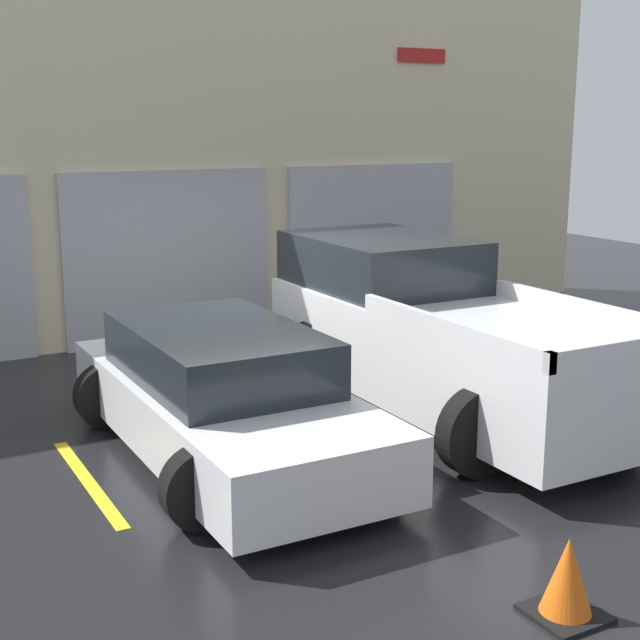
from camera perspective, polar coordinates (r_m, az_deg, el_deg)
name	(u,v)px	position (r m, az deg, el deg)	size (l,w,h in m)	color
ground_plane	(272,390)	(10.71, -3.09, -4.51)	(28.00, 28.00, 0.00)	black
shophouse_building	(170,140)	(13.28, -9.55, 11.28)	(15.06, 0.68, 5.87)	beige
pickup_truck	(435,333)	(9.94, 7.39, -0.84)	(2.45, 5.02, 1.81)	white
sedan_white	(222,396)	(8.57, -6.28, -4.84)	(2.18, 4.40, 1.26)	white
parking_stripe_far_left	(88,481)	(8.36, -14.62, -9.95)	(0.12, 2.20, 0.01)	gold
parking_stripe_left	(343,433)	(9.28, 1.49, -7.21)	(0.12, 2.20, 0.01)	gold
parking_stripe_centre	(538,395)	(10.79, 13.77, -4.71)	(0.12, 2.20, 0.01)	gold
traffic_cone	(567,580)	(6.21, 15.53, -15.75)	(0.47, 0.47, 0.55)	black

